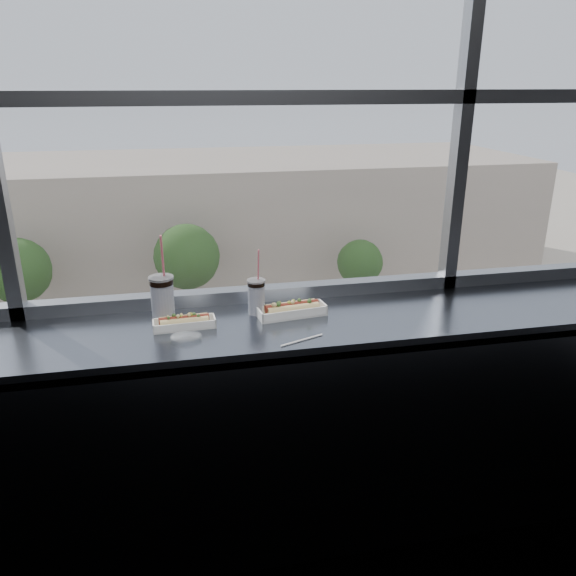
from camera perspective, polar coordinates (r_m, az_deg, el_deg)
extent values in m
plane|color=black|center=(2.88, -3.77, -11.48)|extent=(6.00, 0.00, 6.00)
plane|color=silver|center=(2.48, -4.86, 25.66)|extent=(6.00, 0.00, 6.00)
cube|color=slate|center=(2.40, -3.12, -4.27)|extent=(6.00, 0.55, 0.06)
cube|color=slate|center=(2.45, -1.92, -17.89)|extent=(6.00, 0.04, 1.04)
cube|color=white|center=(2.38, -10.46, -3.92)|extent=(0.26, 0.10, 0.01)
cube|color=white|center=(2.37, -10.49, -3.54)|extent=(0.26, 0.10, 0.03)
cylinder|color=#D7BA76|center=(2.37, -10.50, -3.37)|extent=(0.20, 0.05, 0.04)
cylinder|color=maroon|center=(2.36, -10.52, -3.11)|extent=(0.21, 0.04, 0.03)
cube|color=white|center=(2.45, 0.40, -2.75)|extent=(0.31, 0.13, 0.01)
cube|color=white|center=(2.45, 0.40, -2.32)|extent=(0.31, 0.13, 0.04)
cylinder|color=#D7BA76|center=(2.44, 0.41, -2.13)|extent=(0.23, 0.08, 0.05)
cylinder|color=maroon|center=(2.44, 0.41, -1.83)|extent=(0.24, 0.06, 0.03)
cylinder|color=white|center=(2.42, -12.62, -1.25)|extent=(0.10, 0.10, 0.19)
cylinder|color=black|center=(2.39, -12.77, 0.66)|extent=(0.10, 0.10, 0.02)
cylinder|color=silver|center=(2.38, -12.80, 1.02)|extent=(0.11, 0.11, 0.01)
cylinder|color=#DF5A6D|center=(2.35, -12.63, 2.99)|extent=(0.01, 0.05, 0.20)
cylinder|color=white|center=(2.46, -3.23, -0.97)|extent=(0.07, 0.07, 0.15)
cylinder|color=black|center=(2.43, -3.26, 0.48)|extent=(0.08, 0.08, 0.02)
cylinder|color=silver|center=(2.43, -3.26, 0.75)|extent=(0.08, 0.08, 0.01)
cylinder|color=#DF5A6D|center=(2.41, -3.03, 2.23)|extent=(0.01, 0.04, 0.16)
cylinder|color=white|center=(2.22, 1.42, -5.31)|extent=(0.19, 0.08, 0.01)
ellipsoid|color=silver|center=(2.27, -10.32, -4.85)|extent=(0.11, 0.08, 0.03)
plane|color=#C3B49D|center=(47.75, -10.92, 3.97)|extent=(120.00, 120.00, 0.00)
cube|color=black|center=(25.94, -9.58, -10.25)|extent=(80.00, 10.00, 0.06)
cube|color=#C3B49D|center=(33.11, -10.23, -3.33)|extent=(80.00, 6.00, 0.04)
cube|color=#B6A390|center=(41.44, -11.09, 7.21)|extent=(50.00, 14.00, 8.00)
imported|color=black|center=(22.86, -26.42, -13.80)|extent=(2.55, 6.08, 2.03)
imported|color=black|center=(30.24, -26.89, -5.59)|extent=(2.89, 5.95, 1.92)
imported|color=silver|center=(23.54, 11.68, -10.47)|extent=(3.74, 7.22, 2.30)
imported|color=navy|center=(27.13, 26.29, -8.05)|extent=(3.62, 6.99, 2.23)
imported|color=red|center=(29.10, -7.68, -4.49)|extent=(2.99, 5.81, 1.86)
imported|color=maroon|center=(22.08, -13.47, -13.61)|extent=(2.79, 5.68, 1.83)
imported|color=#66605B|center=(33.79, 7.66, -0.65)|extent=(0.73, 0.97, 2.19)
imported|color=#66605B|center=(33.27, -1.03, -0.74)|extent=(1.00, 0.75, 2.25)
cylinder|color=#47382B|center=(33.66, -25.16, -2.25)|extent=(0.26, 0.26, 2.61)
sphere|color=#2F591D|center=(32.90, -25.77, 1.61)|extent=(3.48, 3.48, 3.48)
cylinder|color=#47382B|center=(32.60, -9.96, -1.10)|extent=(0.28, 0.28, 2.76)
sphere|color=#2F591D|center=(31.78, -10.23, 3.15)|extent=(3.68, 3.68, 3.68)
cylinder|color=#47382B|center=(34.43, 7.18, -0.40)|extent=(0.21, 0.21, 2.06)
sphere|color=#2F591D|center=(33.82, 7.32, 2.60)|extent=(2.75, 2.75, 2.75)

